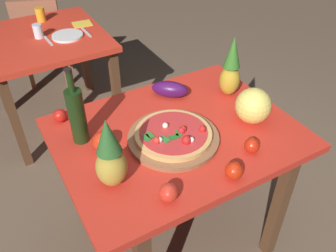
{
  "coord_description": "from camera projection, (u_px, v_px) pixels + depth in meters",
  "views": [
    {
      "loc": [
        -0.7,
        -1.13,
        1.86
      ],
      "look_at": [
        -0.05,
        0.0,
        0.82
      ],
      "focal_mm": 38.11,
      "sensor_mm": 36.0,
      "label": 1
    }
  ],
  "objects": [
    {
      "name": "melon",
      "position": [
        253.0,
        106.0,
        1.73
      ],
      "size": [
        0.18,
        0.18,
        0.18
      ],
      "primitive_type": "sphere",
      "color": "#EFDA61",
      "rests_on": "display_table"
    },
    {
      "name": "eggplant",
      "position": [
        170.0,
        89.0,
        1.92
      ],
      "size": [
        0.21,
        0.2,
        0.09
      ],
      "primitive_type": "ellipsoid",
      "rotation": [
        0.0,
        0.0,
        2.4
      ],
      "color": "#41114D",
      "rests_on": "display_table"
    },
    {
      "name": "tomato_by_bottle",
      "position": [
        169.0,
        192.0,
        1.36
      ],
      "size": [
        0.08,
        0.08,
        0.08
      ],
      "primitive_type": "sphere",
      "color": "red",
      "rests_on": "display_table"
    },
    {
      "name": "pineapple_right",
      "position": [
        231.0,
        70.0,
        1.88
      ],
      "size": [
        0.11,
        0.11,
        0.34
      ],
      "color": "gold",
      "rests_on": "display_table"
    },
    {
      "name": "drinking_glass_water",
      "position": [
        38.0,
        31.0,
        2.51
      ],
      "size": [
        0.07,
        0.07,
        0.1
      ],
      "primitive_type": "cylinder",
      "color": "silver",
      "rests_on": "background_table"
    },
    {
      "name": "bell_pepper",
      "position": [
        103.0,
        142.0,
        1.58
      ],
      "size": [
        0.09,
        0.09,
        0.1
      ],
      "primitive_type": "ellipsoid",
      "color": "red",
      "rests_on": "display_table"
    },
    {
      "name": "wine_bottle",
      "position": [
        77.0,
        115.0,
        1.58
      ],
      "size": [
        0.08,
        0.08,
        0.37
      ],
      "color": "black",
      "rests_on": "display_table"
    },
    {
      "name": "ground_plane",
      "position": [
        175.0,
        228.0,
        2.2
      ],
      "size": [
        10.0,
        10.0,
        0.0
      ],
      "primitive_type": "plane",
      "color": "brown"
    },
    {
      "name": "tomato_at_corner",
      "position": [
        60.0,
        116.0,
        1.76
      ],
      "size": [
        0.07,
        0.07,
        0.07
      ],
      "primitive_type": "sphere",
      "color": "red",
      "rests_on": "display_table"
    },
    {
      "name": "pizza_board",
      "position": [
        173.0,
        138.0,
        1.66
      ],
      "size": [
        0.43,
        0.43,
        0.02
      ],
      "primitive_type": "cylinder",
      "color": "#925E3C",
      "rests_on": "display_table"
    },
    {
      "name": "napkin_folded",
      "position": [
        82.0,
        24.0,
        2.73
      ],
      "size": [
        0.15,
        0.13,
        0.01
      ],
      "primitive_type": "cube",
      "rotation": [
        0.0,
        0.0,
        -0.1
      ],
      "color": "yellow",
      "rests_on": "background_table"
    },
    {
      "name": "dinner_plate",
      "position": [
        68.0,
        36.0,
        2.55
      ],
      "size": [
        0.22,
        0.22,
        0.02
      ],
      "primitive_type": "cylinder",
      "color": "white",
      "rests_on": "background_table"
    },
    {
      "name": "tomato_near_board",
      "position": [
        252.0,
        145.0,
        1.58
      ],
      "size": [
        0.07,
        0.07,
        0.07
      ],
      "primitive_type": "sphere",
      "color": "red",
      "rests_on": "display_table"
    },
    {
      "name": "pizza",
      "position": [
        174.0,
        134.0,
        1.64
      ],
      "size": [
        0.36,
        0.36,
        0.06
      ],
      "color": "#E6A960",
      "rests_on": "pizza_board"
    },
    {
      "name": "display_table",
      "position": [
        176.0,
        147.0,
        1.78
      ],
      "size": [
        1.13,
        0.88,
        0.77
      ],
      "color": "#53331F",
      "rests_on": "ground_plane"
    },
    {
      "name": "dining_chair",
      "position": [
        42.0,
        36.0,
        3.24
      ],
      "size": [
        0.52,
        0.52,
        0.85
      ],
      "rotation": [
        0.0,
        0.0,
        2.78
      ],
      "color": "#925E3C",
      "rests_on": "ground_plane"
    },
    {
      "name": "pineapple_left",
      "position": [
        110.0,
        156.0,
        1.37
      ],
      "size": [
        0.13,
        0.13,
        0.32
      ],
      "color": "#B49737",
      "rests_on": "display_table"
    },
    {
      "name": "knife_utensil",
      "position": [
        86.0,
        32.0,
        2.61
      ],
      "size": [
        0.02,
        0.18,
        0.01
      ],
      "primitive_type": "cube",
      "rotation": [
        0.0,
        0.0,
        0.02
      ],
      "color": "silver",
      "rests_on": "background_table"
    },
    {
      "name": "fork_utensil",
      "position": [
        48.0,
        40.0,
        2.5
      ],
      "size": [
        0.03,
        0.18,
        0.01
      ],
      "primitive_type": "cube",
      "rotation": [
        0.0,
        0.0,
        0.06
      ],
      "color": "silver",
      "rests_on": "background_table"
    },
    {
      "name": "tomato_beside_pepper",
      "position": [
        234.0,
        171.0,
        1.45
      ],
      "size": [
        0.08,
        0.08,
        0.08
      ],
      "primitive_type": "sphere",
      "color": "red",
      "rests_on": "display_table"
    },
    {
      "name": "background_table",
      "position": [
        47.0,
        51.0,
        2.64
      ],
      "size": [
        0.84,
        0.89,
        0.77
      ],
      "color": "#53331F",
      "rests_on": "ground_plane"
    },
    {
      "name": "drinking_glass_juice",
      "position": [
        40.0,
        14.0,
        2.75
      ],
      "size": [
        0.07,
        0.07,
        0.1
      ],
      "primitive_type": "cylinder",
      "color": "orange",
      "rests_on": "background_table"
    }
  ]
}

